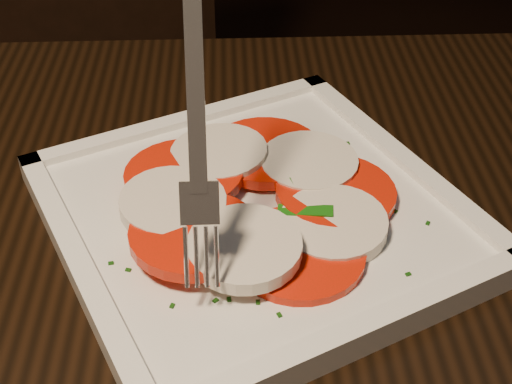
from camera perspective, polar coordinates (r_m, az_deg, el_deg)
name	(u,v)px	position (r m, az deg, el deg)	size (l,w,h in m)	color
chair	(102,68)	(1.18, -12.23, 9.70)	(0.48, 0.48, 0.93)	black
plate	(256,217)	(0.51, 0.00, -2.00)	(0.27, 0.27, 0.01)	white
caprese_salad	(256,198)	(0.49, 0.01, -0.47)	(0.22, 0.21, 0.02)	red
fork	(197,100)	(0.41, -4.76, 7.38)	(0.04, 0.10, 0.18)	white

